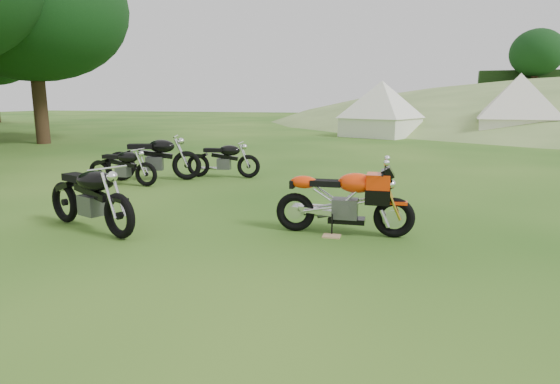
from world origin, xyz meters
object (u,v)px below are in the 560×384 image
(sport_motorcycle, at_px, (344,195))
(vintage_moto_d, at_px, (122,166))
(vintage_moto_b, at_px, (153,157))
(vintage_moto_a, at_px, (89,195))
(tent_mid, at_px, (518,109))
(tent_left, at_px, (381,110))
(plywood_board, at_px, (332,236))
(vintage_moto_c, at_px, (223,159))

(sport_motorcycle, distance_m, vintage_moto_d, 5.86)
(vintage_moto_b, bearing_deg, sport_motorcycle, -53.86)
(sport_motorcycle, height_order, vintage_moto_b, vintage_moto_b)
(vintage_moto_a, bearing_deg, vintage_moto_b, 129.85)
(vintage_moto_b, relative_size, tent_mid, 0.64)
(sport_motorcycle, distance_m, tent_left, 18.21)
(vintage_moto_b, bearing_deg, vintage_moto_d, -135.79)
(tent_left, bearing_deg, vintage_moto_a, -74.84)
(plywood_board, height_order, vintage_moto_a, vintage_moto_a)
(vintage_moto_b, height_order, tent_left, tent_left)
(tent_mid, bearing_deg, plywood_board, -101.82)
(vintage_moto_a, bearing_deg, tent_left, 102.73)
(tent_mid, bearing_deg, vintage_moto_d, -119.40)
(plywood_board, bearing_deg, vintage_moto_a, -168.52)
(vintage_moto_b, xyz_separation_m, tent_left, (3.89, 15.02, 0.80))
(vintage_moto_d, bearing_deg, vintage_moto_b, 65.57)
(vintage_moto_b, bearing_deg, tent_left, 53.66)
(tent_left, xyz_separation_m, tent_mid, (6.31, 0.02, 0.08))
(plywood_board, distance_m, vintage_moto_d, 5.84)
(vintage_moto_a, relative_size, vintage_moto_d, 1.19)
(vintage_moto_c, height_order, vintage_moto_d, vintage_moto_c)
(plywood_board, xyz_separation_m, tent_left, (-1.00, 18.35, 1.36))
(vintage_moto_b, bearing_deg, tent_mid, 34.02)
(sport_motorcycle, height_order, vintage_moto_c, sport_motorcycle)
(vintage_moto_a, xyz_separation_m, vintage_moto_c, (-0.06, 4.89, -0.06))
(sport_motorcycle, xyz_separation_m, tent_mid, (5.18, 18.17, 0.89))
(sport_motorcycle, height_order, tent_left, tent_left)
(plywood_board, distance_m, vintage_moto_c, 5.48)
(vintage_moto_b, xyz_separation_m, tent_mid, (10.20, 15.04, 0.88))
(vintage_moto_c, bearing_deg, vintage_moto_a, -98.29)
(sport_motorcycle, xyz_separation_m, vintage_moto_a, (-3.56, -0.89, -0.04))
(vintage_moto_d, bearing_deg, tent_mid, 55.82)
(vintage_moto_d, relative_size, tent_left, 0.53)
(vintage_moto_a, bearing_deg, tent_mid, 85.37)
(sport_motorcycle, distance_m, vintage_moto_c, 5.40)
(vintage_moto_b, bearing_deg, plywood_board, -56.11)
(vintage_moto_c, distance_m, tent_mid, 16.71)
(sport_motorcycle, relative_size, tent_left, 0.59)
(sport_motorcycle, xyz_separation_m, tent_left, (-1.13, 18.15, 0.81))
(plywood_board, distance_m, tent_left, 18.43)
(vintage_moto_c, xyz_separation_m, tent_mid, (8.81, 14.17, 0.98))
(vintage_moto_b, xyz_separation_m, vintage_moto_d, (-0.33, -0.75, -0.12))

